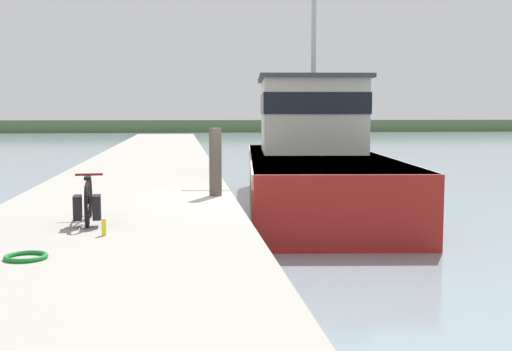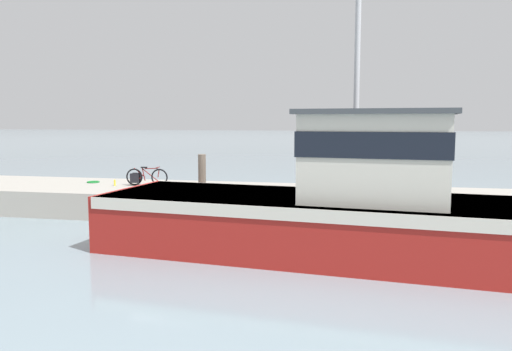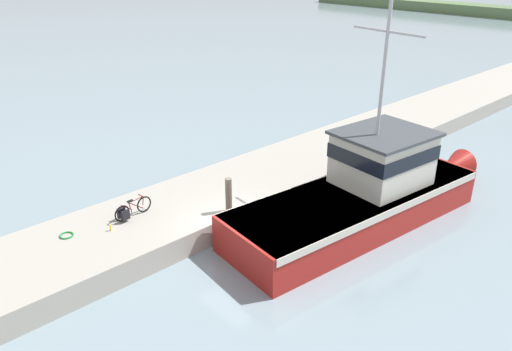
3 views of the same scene
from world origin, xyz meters
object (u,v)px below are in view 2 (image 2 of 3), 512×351
object	(u,v)px
mooring_post	(202,175)
water_bottle_on_curb	(115,183)
bicycle_touring	(143,177)
fishing_boat_main	(343,204)

from	to	relation	value
mooring_post	water_bottle_on_curb	world-z (taller)	mooring_post
bicycle_touring	fishing_boat_main	bearing A→B (deg)	51.08
fishing_boat_main	mooring_post	world-z (taller)	fishing_boat_main
fishing_boat_main	water_bottle_on_curb	world-z (taller)	fishing_boat_main
fishing_boat_main	bicycle_touring	distance (m)	9.48
fishing_boat_main	water_bottle_on_curb	distance (m)	10.18
fishing_boat_main	bicycle_touring	world-z (taller)	fishing_boat_main
mooring_post	water_bottle_on_curb	distance (m)	4.56
bicycle_touring	mooring_post	distance (m)	3.81
bicycle_touring	water_bottle_on_curb	distance (m)	1.11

